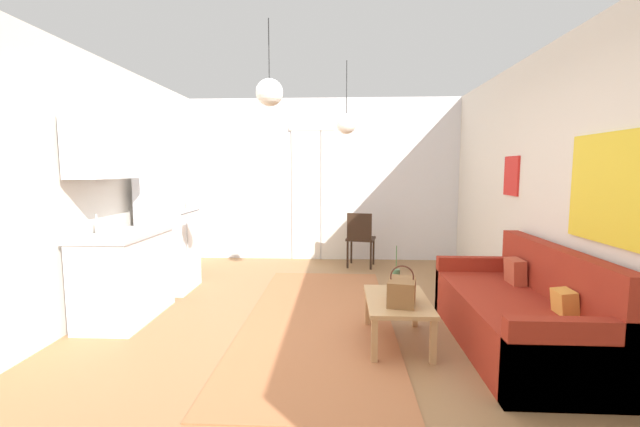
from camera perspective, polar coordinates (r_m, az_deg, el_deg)
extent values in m
cube|color=#996D44|center=(3.65, -2.11, -19.36)|extent=(5.08, 7.67, 0.10)
cube|color=silver|center=(6.87, 0.49, 4.75)|extent=(4.68, 0.10, 2.70)
cube|color=white|center=(6.84, -1.97, 2.51)|extent=(0.48, 0.02, 2.17)
cube|color=white|center=(6.81, 2.22, 2.50)|extent=(0.48, 0.02, 2.17)
cube|color=white|center=(6.84, 0.12, 11.86)|extent=(1.06, 0.03, 0.06)
cube|color=silver|center=(3.84, 34.28, 2.53)|extent=(0.10, 7.27, 2.70)
cube|color=yellow|center=(3.63, 35.18, 2.94)|extent=(0.02, 0.84, 0.81)
cube|color=red|center=(5.10, 25.34, 4.80)|extent=(0.02, 0.36, 0.44)
cube|color=silver|center=(4.18, -35.34, 2.68)|extent=(0.10, 7.27, 2.70)
cube|color=red|center=(4.82, -28.93, 7.85)|extent=(0.02, 0.32, 0.40)
cube|color=#B26B42|center=(4.30, -0.19, -14.50)|extent=(1.46, 3.56, 0.01)
cube|color=maroon|center=(3.95, 25.31, -13.67)|extent=(0.85, 1.91, 0.45)
cube|color=maroon|center=(4.02, 30.14, -10.29)|extent=(0.15, 1.91, 0.88)
cube|color=maroon|center=(3.16, 31.86, -17.58)|extent=(0.85, 0.11, 0.59)
cube|color=maroon|center=(4.73, 21.17, -9.26)|extent=(0.85, 0.11, 0.59)
cube|color=gold|center=(3.60, 31.15, -10.64)|extent=(0.15, 0.19, 0.20)
cube|color=#B74C33|center=(4.30, 25.75, -7.34)|extent=(0.14, 0.24, 0.24)
cube|color=tan|center=(3.70, 10.83, -11.97)|extent=(0.54, 0.86, 0.04)
cube|color=tan|center=(3.38, 7.66, -17.29)|extent=(0.05, 0.05, 0.36)
cube|color=tan|center=(3.45, 15.63, -16.98)|extent=(0.05, 0.05, 0.36)
cube|color=tan|center=(4.10, 6.75, -12.95)|extent=(0.05, 0.05, 0.36)
cube|color=tan|center=(4.16, 13.23, -12.81)|extent=(0.05, 0.05, 0.36)
cylinder|color=#47704C|center=(3.84, 10.63, -9.31)|extent=(0.07, 0.07, 0.22)
cylinder|color=#477F42|center=(3.78, 10.70, -6.11)|extent=(0.01, 0.01, 0.22)
cube|color=brown|center=(3.54, 11.42, -10.72)|extent=(0.28, 0.36, 0.21)
torus|color=#512319|center=(3.50, 11.46, -8.75)|extent=(0.20, 0.01, 0.20)
cube|color=white|center=(5.43, -20.48, -1.94)|extent=(0.56, 0.64, 1.58)
cube|color=#4C4C51|center=(5.30, -17.73, 0.22)|extent=(0.01, 0.62, 0.01)
cylinder|color=#B7BABF|center=(5.11, -18.33, 2.13)|extent=(0.02, 0.02, 0.22)
cylinder|color=#B7BABF|center=(5.17, -18.15, -3.13)|extent=(0.02, 0.02, 0.35)
cube|color=silver|center=(4.63, -25.67, -8.11)|extent=(0.57, 1.02, 0.85)
cube|color=#B7BABF|center=(4.55, -25.93, -2.70)|extent=(0.60, 1.05, 0.03)
cube|color=#999BA0|center=(4.49, -26.34, -3.40)|extent=(0.36, 0.40, 0.10)
cylinder|color=#B7BABF|center=(4.59, -28.89, -1.33)|extent=(0.02, 0.02, 0.20)
cube|color=silver|center=(4.57, -27.84, 8.28)|extent=(0.32, 0.92, 0.62)
cylinder|color=black|center=(6.60, 7.53, -5.28)|extent=(0.03, 0.03, 0.43)
cylinder|color=black|center=(6.65, 4.44, -5.16)|extent=(0.03, 0.03, 0.43)
cylinder|color=black|center=(6.27, 7.16, -5.89)|extent=(0.03, 0.03, 0.43)
cylinder|color=black|center=(6.32, 3.90, -5.75)|extent=(0.03, 0.03, 0.43)
cube|color=black|center=(6.41, 5.78, -3.53)|extent=(0.49, 0.48, 0.04)
cube|color=black|center=(6.20, 5.55, -1.85)|extent=(0.38, 0.10, 0.41)
cylinder|color=black|center=(3.46, -7.19, 22.02)|extent=(0.01, 0.01, 0.46)
sphere|color=white|center=(3.39, -7.11, 16.51)|extent=(0.22, 0.22, 0.22)
cylinder|color=black|center=(4.63, 3.76, 17.31)|extent=(0.01, 0.01, 0.56)
sphere|color=white|center=(4.57, 3.73, 12.46)|extent=(0.22, 0.22, 0.22)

